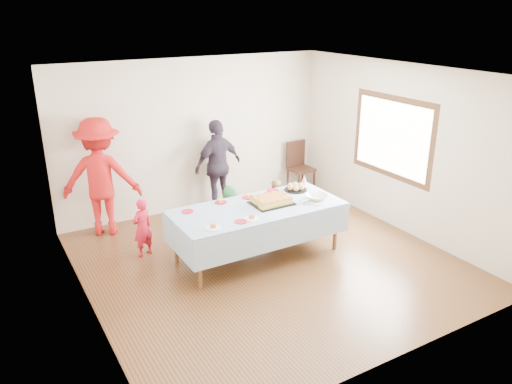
% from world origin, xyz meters
% --- Properties ---
extents(ground, '(5.00, 5.00, 0.00)m').
position_xyz_m(ground, '(0.00, 0.00, 0.00)').
color(ground, '#492A14').
rests_on(ground, ground).
extents(room_walls, '(5.04, 5.04, 2.72)m').
position_xyz_m(room_walls, '(0.05, 0.00, 1.77)').
color(room_walls, beige).
rests_on(room_walls, ground).
extents(party_table, '(2.50, 1.10, 0.78)m').
position_xyz_m(party_table, '(-0.03, 0.24, 0.72)').
color(party_table, brown).
rests_on(party_table, ground).
extents(birthday_cake, '(0.59, 0.45, 0.10)m').
position_xyz_m(birthday_cake, '(0.21, 0.24, 0.83)').
color(birthday_cake, black).
rests_on(birthday_cake, party_table).
extents(rolls_tray, '(0.36, 0.36, 0.11)m').
position_xyz_m(rolls_tray, '(0.83, 0.54, 0.83)').
color(rolls_tray, black).
rests_on(rolls_tray, party_table).
extents(punch_bowl, '(0.32, 0.32, 0.08)m').
position_xyz_m(punch_bowl, '(0.88, 0.04, 0.82)').
color(punch_bowl, silver).
rests_on(punch_bowl, party_table).
extents(party_hat, '(0.10, 0.10, 0.17)m').
position_xyz_m(party_hat, '(1.10, 0.69, 0.86)').
color(party_hat, white).
rests_on(party_hat, party_table).
extents(fork_pile, '(0.24, 0.18, 0.07)m').
position_xyz_m(fork_pile, '(0.68, 0.01, 0.81)').
color(fork_pile, white).
rests_on(fork_pile, party_table).
extents(plate_red_far_a, '(0.17, 0.17, 0.01)m').
position_xyz_m(plate_red_far_a, '(-0.98, 0.58, 0.79)').
color(plate_red_far_a, '#BA0D2A').
rests_on(plate_red_far_a, party_table).
extents(plate_red_far_b, '(0.18, 0.18, 0.01)m').
position_xyz_m(plate_red_far_b, '(-0.42, 0.66, 0.79)').
color(plate_red_far_b, '#BA0D2A').
rests_on(plate_red_far_b, party_table).
extents(plate_red_far_c, '(0.19, 0.19, 0.01)m').
position_xyz_m(plate_red_far_c, '(0.03, 0.63, 0.79)').
color(plate_red_far_c, '#BA0D2A').
rests_on(plate_red_far_c, party_table).
extents(plate_red_far_d, '(0.20, 0.20, 0.01)m').
position_xyz_m(plate_red_far_d, '(0.51, 0.69, 0.79)').
color(plate_red_far_d, '#BA0D2A').
rests_on(plate_red_far_d, party_table).
extents(plate_red_near, '(0.17, 0.17, 0.01)m').
position_xyz_m(plate_red_near, '(-0.50, -0.11, 0.79)').
color(plate_red_near, '#BA0D2A').
rests_on(plate_red_near, party_table).
extents(plate_white_left, '(0.21, 0.21, 0.01)m').
position_xyz_m(plate_white_left, '(-0.91, -0.10, 0.79)').
color(plate_white_left, white).
rests_on(plate_white_left, party_table).
extents(plate_white_mid, '(0.21, 0.21, 0.01)m').
position_xyz_m(plate_white_mid, '(-0.33, -0.10, 0.79)').
color(plate_white_mid, white).
rests_on(plate_white_mid, party_table).
extents(plate_white_right, '(0.24, 0.24, 0.01)m').
position_xyz_m(plate_white_right, '(0.80, -0.06, 0.79)').
color(plate_white_right, white).
rests_on(plate_white_right, party_table).
extents(dining_chair, '(0.45, 0.45, 1.00)m').
position_xyz_m(dining_chair, '(2.10, 2.25, 0.56)').
color(dining_chair, black).
rests_on(dining_chair, ground).
extents(toddler_left, '(0.38, 0.31, 0.90)m').
position_xyz_m(toddler_left, '(-1.49, 1.10, 0.45)').
color(toddler_left, red).
rests_on(toddler_left, ground).
extents(toddler_mid, '(0.50, 0.38, 0.91)m').
position_xyz_m(toddler_mid, '(-0.12, 0.90, 0.46)').
color(toddler_mid, '#26723A').
rests_on(toddler_mid, ground).
extents(toddler_right, '(0.49, 0.42, 0.87)m').
position_xyz_m(toddler_right, '(0.68, 0.90, 0.43)').
color(toddler_right, tan).
rests_on(toddler_right, ground).
extents(adult_left, '(1.42, 1.14, 1.91)m').
position_xyz_m(adult_left, '(-1.77, 2.20, 0.96)').
color(adult_left, red).
rests_on(adult_left, ground).
extents(adult_right, '(1.03, 0.58, 1.65)m').
position_xyz_m(adult_right, '(0.30, 2.20, 0.83)').
color(adult_right, '#342A3A').
rests_on(adult_right, ground).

